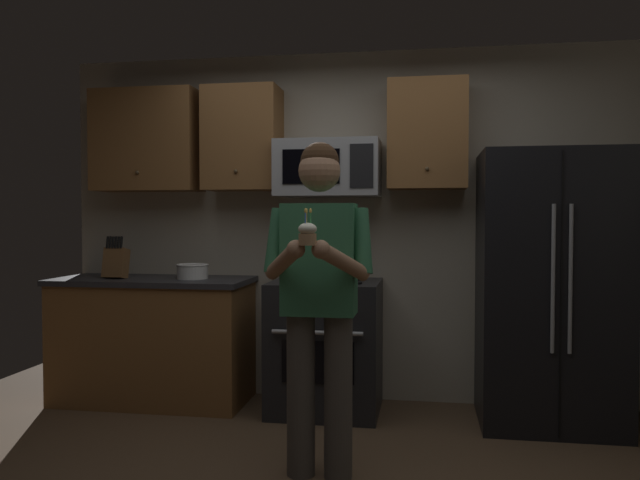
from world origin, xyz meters
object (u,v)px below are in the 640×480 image
oven_range (326,346)px  refrigerator (549,289)px  bowl_large_white (192,271)px  person (319,289)px  cupcake (308,233)px  knife_block (116,262)px  microwave (328,169)px

oven_range → refrigerator: size_ratio=0.52×
bowl_large_white → person: 1.62m
bowl_large_white → cupcake: cupcake is taller
knife_block → person: (1.71, -1.11, -0.04)m
cupcake → knife_block: bearing=140.0°
bowl_large_white → cupcake: size_ratio=1.35×
refrigerator → knife_block: refrigerator is taller
oven_range → bowl_large_white: size_ratio=3.97×
oven_range → refrigerator: (1.50, -0.04, 0.44)m
knife_block → bowl_large_white: (0.58, 0.05, -0.06)m
person → refrigerator: bearing=39.0°
refrigerator → person: (-1.36, -1.10, 0.10)m
refrigerator → person: size_ratio=1.02×
person → cupcake: person is taller
microwave → person: microwave is taller
oven_range → cupcake: (0.14, -1.47, 0.83)m
person → cupcake: (0.00, -0.33, 0.30)m
refrigerator → microwave: bearing=174.0°
oven_range → microwave: 1.26m
microwave → person: 1.46m
person → cupcake: 0.44m
bowl_large_white → oven_range: bearing=-1.0°
knife_block → cupcake: (1.71, -1.44, 0.26)m
knife_block → refrigerator: bearing=-0.2°
oven_range → person: (0.14, -1.14, 0.53)m
microwave → person: size_ratio=0.42×
oven_range → person: bearing=-82.8°
cupcake → refrigerator: bearing=46.5°
microwave → cupcake: size_ratio=4.26×
bowl_large_white → knife_block: bearing=-175.3°
refrigerator → person: 1.75m
refrigerator → cupcake: 2.01m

